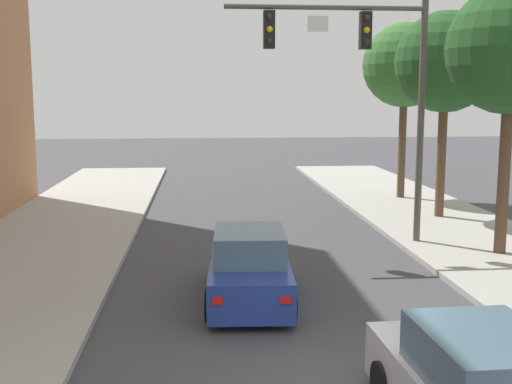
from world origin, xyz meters
TOP-DOWN VIEW (x-y plane):
  - traffic_signal_mast at (2.98, 9.32)m, footprint 5.87×0.38m
  - car_lead_blue at (-0.83, 4.55)m, footprint 2.01×4.32m
  - street_tree_second at (6.42, 7.69)m, footprint 3.48×3.48m
  - street_tree_third at (6.75, 13.11)m, footprint 3.55×3.55m
  - street_tree_farthest at (6.73, 17.55)m, footprint 3.54×3.54m

SIDE VIEW (x-z plane):
  - car_lead_blue at x=-0.83m, z-range -0.08..1.52m
  - traffic_signal_mast at x=2.98m, z-range 1.56..9.06m
  - street_tree_third at x=6.75m, z-range 1.99..9.27m
  - street_tree_second at x=6.42m, z-range 2.03..9.32m
  - street_tree_farthest at x=6.73m, z-range 2.04..9.43m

